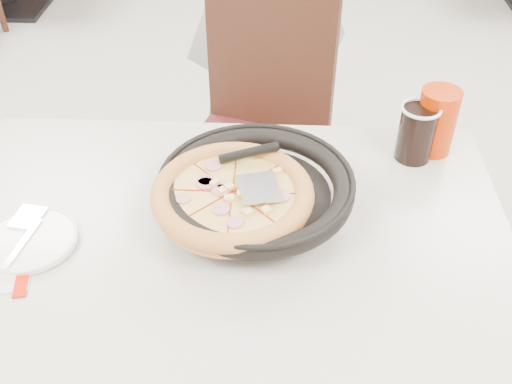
{
  "coord_description": "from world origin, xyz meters",
  "views": [
    {
      "loc": [
        0.04,
        -1.41,
        1.6
      ],
      "look_at": [
        -0.0,
        -0.45,
        0.8
      ],
      "focal_mm": 42.0,
      "sensor_mm": 36.0,
      "label": 1
    }
  ],
  "objects_px": {
    "pizza_pan": "(256,195)",
    "cola_glass": "(416,134)",
    "pizza": "(233,200)",
    "red_cup": "(436,121)",
    "main_table": "(226,341)",
    "chair_far": "(250,153)",
    "side_plate": "(31,240)"
  },
  "relations": [
    {
      "from": "pizza",
      "to": "red_cup",
      "type": "relative_size",
      "value": 1.95
    },
    {
      "from": "pizza_pan",
      "to": "cola_glass",
      "type": "bearing_deg",
      "value": 30.05
    },
    {
      "from": "chair_far",
      "to": "pizza_pan",
      "type": "distance_m",
      "value": 0.67
    },
    {
      "from": "side_plate",
      "to": "red_cup",
      "type": "distance_m",
      "value": 0.93
    },
    {
      "from": "main_table",
      "to": "red_cup",
      "type": "relative_size",
      "value": 7.5
    },
    {
      "from": "main_table",
      "to": "chair_far",
      "type": "bearing_deg",
      "value": 87.94
    },
    {
      "from": "pizza",
      "to": "red_cup",
      "type": "bearing_deg",
      "value": 31.82
    },
    {
      "from": "main_table",
      "to": "pizza_pan",
      "type": "relative_size",
      "value": 3.83
    },
    {
      "from": "red_cup",
      "to": "chair_far",
      "type": "bearing_deg",
      "value": 143.17
    },
    {
      "from": "main_table",
      "to": "cola_glass",
      "type": "relative_size",
      "value": 9.23
    },
    {
      "from": "pizza_pan",
      "to": "cola_glass",
      "type": "height_order",
      "value": "cola_glass"
    },
    {
      "from": "pizza_pan",
      "to": "red_cup",
      "type": "bearing_deg",
      "value": 30.7
    },
    {
      "from": "pizza_pan",
      "to": "cola_glass",
      "type": "relative_size",
      "value": 2.41
    },
    {
      "from": "chair_far",
      "to": "cola_glass",
      "type": "relative_size",
      "value": 7.31
    },
    {
      "from": "main_table",
      "to": "pizza_pan",
      "type": "xyz_separation_m",
      "value": [
        0.07,
        0.07,
        0.42
      ]
    },
    {
      "from": "side_plate",
      "to": "cola_glass",
      "type": "distance_m",
      "value": 0.87
    },
    {
      "from": "chair_far",
      "to": "red_cup",
      "type": "relative_size",
      "value": 5.94
    },
    {
      "from": "red_cup",
      "to": "cola_glass",
      "type": "bearing_deg",
      "value": -144.74
    },
    {
      "from": "pizza",
      "to": "side_plate",
      "type": "bearing_deg",
      "value": -168.11
    },
    {
      "from": "pizza",
      "to": "cola_glass",
      "type": "distance_m",
      "value": 0.48
    },
    {
      "from": "pizza",
      "to": "cola_glass",
      "type": "xyz_separation_m",
      "value": [
        0.41,
        0.25,
        0.0
      ]
    },
    {
      "from": "main_table",
      "to": "side_plate",
      "type": "bearing_deg",
      "value": -171.33
    },
    {
      "from": "pizza_pan",
      "to": "red_cup",
      "type": "distance_m",
      "value": 0.48
    },
    {
      "from": "chair_far",
      "to": "cola_glass",
      "type": "height_order",
      "value": "chair_far"
    },
    {
      "from": "chair_far",
      "to": "side_plate",
      "type": "xyz_separation_m",
      "value": [
        -0.4,
        -0.71,
        0.28
      ]
    },
    {
      "from": "main_table",
      "to": "chair_far",
      "type": "xyz_separation_m",
      "value": [
        0.02,
        0.65,
        0.1
      ]
    },
    {
      "from": "main_table",
      "to": "chair_far",
      "type": "relative_size",
      "value": 1.26
    },
    {
      "from": "pizza_pan",
      "to": "side_plate",
      "type": "xyz_separation_m",
      "value": [
        -0.44,
        -0.12,
        -0.03
      ]
    },
    {
      "from": "pizza_pan",
      "to": "side_plate",
      "type": "bearing_deg",
      "value": -164.51
    },
    {
      "from": "pizza_pan",
      "to": "red_cup",
      "type": "height_order",
      "value": "red_cup"
    },
    {
      "from": "main_table",
      "to": "pizza",
      "type": "bearing_deg",
      "value": 46.25
    },
    {
      "from": "red_cup",
      "to": "pizza",
      "type": "bearing_deg",
      "value": -148.18
    }
  ]
}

